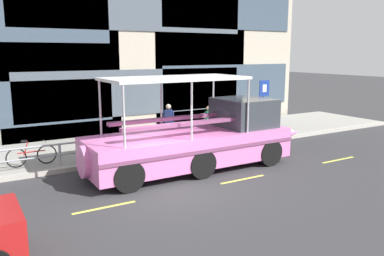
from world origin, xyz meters
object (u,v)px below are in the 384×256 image
duck_tour_boat (202,139)px  leaned_bicycle (32,155)px  parking_sign (264,98)px  pedestrian_near_bow (208,119)px  pedestrian_mid_left (169,119)px

duck_tour_boat → leaned_bicycle: bearing=153.3°
parking_sign → pedestrian_near_bow: (-2.74, 0.73, -0.90)m
pedestrian_near_bow → parking_sign: bearing=-15.0°
pedestrian_near_bow → pedestrian_mid_left: bearing=163.1°
leaned_bicycle → pedestrian_near_bow: pedestrian_near_bow is taller
parking_sign → pedestrian_near_bow: bearing=165.0°
parking_sign → leaned_bicycle: bearing=179.0°
pedestrian_mid_left → parking_sign: bearing=-15.7°
pedestrian_near_bow → pedestrian_mid_left: 1.90m
leaned_bicycle → duck_tour_boat: 6.20m
duck_tour_boat → pedestrian_near_bow: (2.43, 3.31, 0.06)m
parking_sign → pedestrian_mid_left: parking_sign is taller
parking_sign → duck_tour_boat: (-5.17, -2.58, -0.96)m
duck_tour_boat → pedestrian_near_bow: bearing=53.7°
parking_sign → leaned_bicycle: (-10.69, 0.19, -1.47)m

